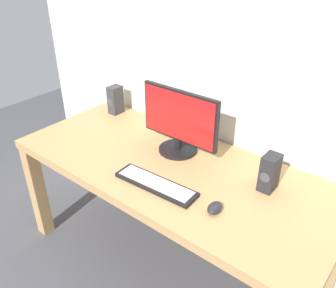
# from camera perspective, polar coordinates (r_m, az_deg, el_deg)

# --- Properties ---
(ground_plane) EXTENTS (6.00, 6.00, 0.00)m
(ground_plane) POSITION_cam_1_polar(r_m,az_deg,el_deg) (2.34, 0.34, -18.21)
(ground_plane) COLOR #4C4C51
(desk) EXTENTS (1.76, 0.76, 0.72)m
(desk) POSITION_cam_1_polar(r_m,az_deg,el_deg) (1.92, 0.40, -5.77)
(desk) COLOR tan
(desk) RESTS_ON ground_plane
(monitor) EXTENTS (0.48, 0.22, 0.36)m
(monitor) POSITION_cam_1_polar(r_m,az_deg,el_deg) (1.90, 1.84, 3.61)
(monitor) COLOR black
(monitor) RESTS_ON desk
(keyboard_primary) EXTENTS (0.43, 0.13, 0.02)m
(keyboard_primary) POSITION_cam_1_polar(r_m,az_deg,el_deg) (1.70, -1.99, -6.53)
(keyboard_primary) COLOR black
(keyboard_primary) RESTS_ON desk
(mouse) EXTENTS (0.06, 0.09, 0.04)m
(mouse) POSITION_cam_1_polar(r_m,az_deg,el_deg) (1.57, 7.58, -10.20)
(mouse) COLOR #232328
(mouse) RESTS_ON desk
(speaker_right) EXTENTS (0.07, 0.10, 0.18)m
(speaker_right) POSITION_cam_1_polar(r_m,az_deg,el_deg) (1.71, 16.11, -4.48)
(speaker_right) COLOR #232328
(speaker_right) RESTS_ON desk
(speaker_left) EXTENTS (0.07, 0.09, 0.19)m
(speaker_left) POSITION_cam_1_polar(r_m,az_deg,el_deg) (2.41, -8.50, 7.08)
(speaker_left) COLOR #333338
(speaker_left) RESTS_ON desk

